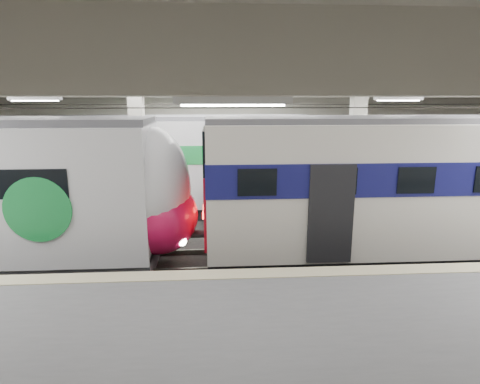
{
  "coord_description": "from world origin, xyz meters",
  "views": [
    {
      "loc": [
        -0.26,
        -11.6,
        4.99
      ],
      "look_at": [
        0.54,
        1.0,
        2.0
      ],
      "focal_mm": 30.0,
      "sensor_mm": 36.0,
      "label": 1
    }
  ],
  "objects": [
    {
      "name": "far_train",
      "position": [
        -2.73,
        5.5,
        2.19
      ],
      "size": [
        13.27,
        3.07,
        4.24
      ],
      "rotation": [
        0.0,
        0.0,
        0.03
      ],
      "color": "silver",
      "rests_on": "ground"
    },
    {
      "name": "older_rer",
      "position": [
        6.12,
        0.0,
        2.33
      ],
      "size": [
        13.47,
        2.97,
        4.44
      ],
      "color": "beige",
      "rests_on": "ground"
    },
    {
      "name": "station_hall",
      "position": [
        0.0,
        -1.74,
        3.24
      ],
      "size": [
        36.0,
        24.0,
        5.75
      ],
      "color": "black",
      "rests_on": "ground"
    }
  ]
}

